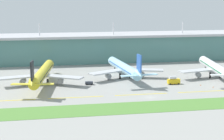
{
  "coord_description": "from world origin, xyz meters",
  "views": [
    {
      "loc": [
        -50.08,
        -172.49,
        49.63
      ],
      "look_at": [
        -12.87,
        38.06,
        7.0
      ],
      "focal_mm": 58.59,
      "sensor_mm": 36.0,
      "label": 1
    }
  ],
  "objects_px": {
    "airliner_center": "(124,68)",
    "safety_cone_left_wingtip": "(213,87)",
    "airliner_far_middle": "(215,68)",
    "pushback_tug": "(89,83)",
    "safety_cone_nose_front": "(201,85)",
    "fuel_truck": "(173,80)",
    "airliner_near_middle": "(42,74)"
  },
  "relations": [
    {
      "from": "airliner_far_middle",
      "to": "safety_cone_left_wingtip",
      "type": "bearing_deg",
      "value": -116.94
    },
    {
      "from": "airliner_center",
      "to": "safety_cone_nose_front",
      "type": "xyz_separation_m",
      "value": [
        39.04,
        -26.9,
        -6.1
      ]
    },
    {
      "from": "fuel_truck",
      "to": "safety_cone_nose_front",
      "type": "bearing_deg",
      "value": -23.03
    },
    {
      "from": "fuel_truck",
      "to": "safety_cone_nose_front",
      "type": "height_order",
      "value": "fuel_truck"
    },
    {
      "from": "pushback_tug",
      "to": "safety_cone_left_wingtip",
      "type": "relative_size",
      "value": 6.8
    },
    {
      "from": "airliner_center",
      "to": "pushback_tug",
      "type": "distance_m",
      "value": 27.75
    },
    {
      "from": "airliner_near_middle",
      "to": "safety_cone_nose_front",
      "type": "height_order",
      "value": "airliner_near_middle"
    },
    {
      "from": "airliner_center",
      "to": "fuel_truck",
      "type": "xyz_separation_m",
      "value": [
        24.81,
        -20.85,
        -4.18
      ]
    },
    {
      "from": "airliner_near_middle",
      "to": "airliner_far_middle",
      "type": "height_order",
      "value": "same"
    },
    {
      "from": "airliner_center",
      "to": "safety_cone_left_wingtip",
      "type": "relative_size",
      "value": 89.63
    },
    {
      "from": "airliner_center",
      "to": "safety_cone_nose_front",
      "type": "height_order",
      "value": "airliner_center"
    },
    {
      "from": "airliner_center",
      "to": "safety_cone_nose_front",
      "type": "relative_size",
      "value": 89.63
    },
    {
      "from": "airliner_far_middle",
      "to": "fuel_truck",
      "type": "distance_m",
      "value": 33.99
    },
    {
      "from": "safety_cone_left_wingtip",
      "to": "fuel_truck",
      "type": "bearing_deg",
      "value": 149.45
    },
    {
      "from": "airliner_near_middle",
      "to": "airliner_center",
      "type": "bearing_deg",
      "value": 9.57
    },
    {
      "from": "airliner_near_middle",
      "to": "pushback_tug",
      "type": "relative_size",
      "value": 14.43
    },
    {
      "from": "airliner_far_middle",
      "to": "pushback_tug",
      "type": "bearing_deg",
      "value": -176.37
    },
    {
      "from": "airliner_center",
      "to": "fuel_truck",
      "type": "relative_size",
      "value": 8.61
    },
    {
      "from": "pushback_tug",
      "to": "safety_cone_left_wingtip",
      "type": "distance_m",
      "value": 70.28
    },
    {
      "from": "airliner_center",
      "to": "safety_cone_left_wingtip",
      "type": "height_order",
      "value": "airliner_center"
    },
    {
      "from": "airliner_near_middle",
      "to": "airliner_far_middle",
      "type": "relative_size",
      "value": 1.1
    },
    {
      "from": "pushback_tug",
      "to": "fuel_truck",
      "type": "height_order",
      "value": "fuel_truck"
    },
    {
      "from": "fuel_truck",
      "to": "pushback_tug",
      "type": "bearing_deg",
      "value": 171.46
    },
    {
      "from": "airliner_near_middle",
      "to": "safety_cone_left_wingtip",
      "type": "distance_m",
      "value": 97.48
    },
    {
      "from": "airliner_near_middle",
      "to": "fuel_truck",
      "type": "xyz_separation_m",
      "value": [
        75.0,
        -12.39,
        -4.19
      ]
    },
    {
      "from": "airliner_far_middle",
      "to": "pushback_tug",
      "type": "xyz_separation_m",
      "value": [
        -79.81,
        -5.06,
        -5.35
      ]
    },
    {
      "from": "pushback_tug",
      "to": "airliner_far_middle",
      "type": "bearing_deg",
      "value": 3.63
    },
    {
      "from": "pushback_tug",
      "to": "fuel_truck",
      "type": "bearing_deg",
      "value": -8.54
    },
    {
      "from": "airliner_far_middle",
      "to": "airliner_center",
      "type": "bearing_deg",
      "value": 171.38
    },
    {
      "from": "airliner_near_middle",
      "to": "safety_cone_left_wingtip",
      "type": "height_order",
      "value": "airliner_near_middle"
    },
    {
      "from": "airliner_far_middle",
      "to": "safety_cone_nose_front",
      "type": "xyz_separation_m",
      "value": [
        -17.16,
        -18.38,
        -6.1
      ]
    },
    {
      "from": "airliner_near_middle",
      "to": "pushback_tug",
      "type": "distance_m",
      "value": 27.6
    }
  ]
}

